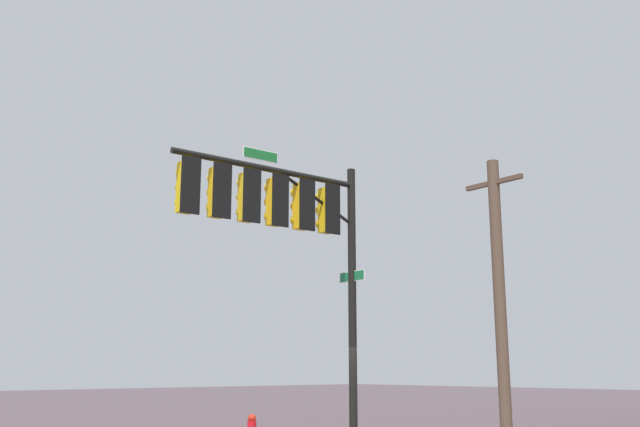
{
  "coord_description": "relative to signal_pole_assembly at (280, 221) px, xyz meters",
  "views": [
    {
      "loc": [
        12.41,
        12.47,
        1.99
      ],
      "look_at": [
        0.64,
        -0.47,
        5.78
      ],
      "focal_mm": 40.48,
      "sensor_mm": 36.0,
      "label": 1
    }
  ],
  "objects": [
    {
      "name": "utility_pole",
      "position": [
        -5.69,
        2.02,
        -1.5
      ],
      "size": [
        0.31,
        1.8,
        7.47
      ],
      "color": "brown",
      "rests_on": "ground_plane"
    },
    {
      "name": "signal_pole_assembly",
      "position": [
        0.0,
        0.0,
        0.0
      ],
      "size": [
        5.1,
        1.21,
        6.95
      ],
      "color": "black",
      "rests_on": "ground_plane"
    }
  ]
}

